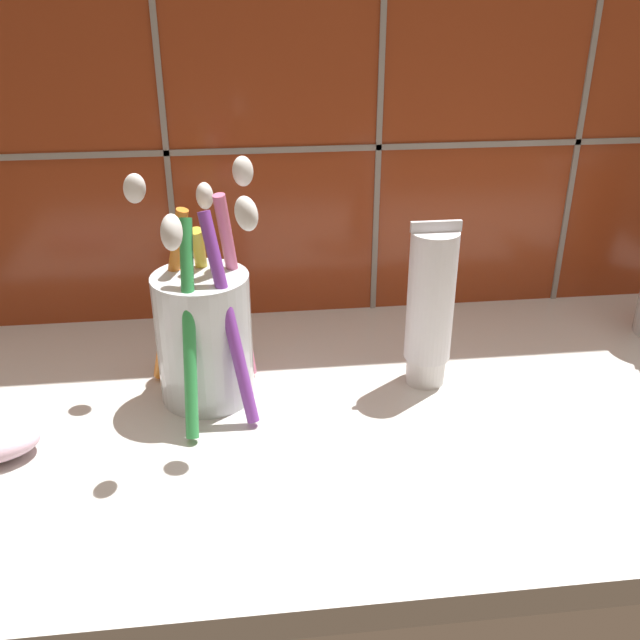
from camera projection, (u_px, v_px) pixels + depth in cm
name	position (u px, v px, depth cm)	size (l,w,h in cm)	color
sink_counter	(391.00, 418.00, 53.70)	(72.90, 35.95, 2.00)	silver
tile_wall_backsplash	(358.00, 80.00, 60.17)	(82.90, 1.72, 45.99)	#933819
toothbrush_cup	(204.00, 329.00, 52.41)	(10.10, 14.81, 17.88)	silver
toothpaste_tube	(430.00, 306.00, 53.82)	(3.75, 3.57, 13.28)	white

